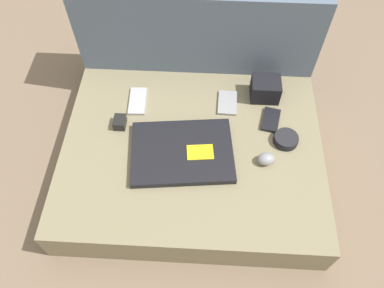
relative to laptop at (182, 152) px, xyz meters
name	(u,v)px	position (x,y,z in m)	size (l,w,h in m)	color
ground_plane	(192,169)	(0.03, 0.03, -0.16)	(8.00, 8.00, 0.00)	#7A6651
couch_seat	(192,158)	(0.03, 0.03, -0.09)	(0.92, 0.72, 0.15)	#847A5B
couch_backrest	(198,38)	(0.03, 0.49, 0.08)	(0.92, 0.20, 0.49)	slate
laptop	(182,152)	(0.00, 0.00, 0.00)	(0.37, 0.29, 0.03)	black
computer_mouse	(266,159)	(0.28, -0.02, 0.01)	(0.07, 0.06, 0.04)	gray
speaker_puck	(286,139)	(0.36, 0.07, 0.00)	(0.09, 0.09, 0.03)	black
phone_silver	(271,120)	(0.31, 0.16, -0.01)	(0.08, 0.12, 0.01)	black
phone_black	(138,101)	(-0.19, 0.22, -0.01)	(0.07, 0.13, 0.01)	#B7B7BC
phone_small	(227,103)	(0.16, 0.23, -0.01)	(0.07, 0.12, 0.01)	#99999E
camera_pouch	(265,89)	(0.30, 0.28, 0.03)	(0.11, 0.09, 0.08)	black
charger_brick	(120,122)	(-0.23, 0.11, 0.01)	(0.04, 0.06, 0.04)	black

